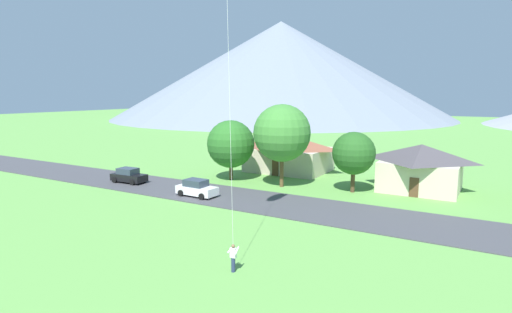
{
  "coord_description": "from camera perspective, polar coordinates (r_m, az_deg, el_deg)",
  "views": [
    {
      "loc": [
        11.36,
        -5.89,
        10.34
      ],
      "look_at": [
        -1.98,
        17.07,
        6.25
      ],
      "focal_mm": 29.07,
      "sensor_mm": 36.0,
      "label": 1
    }
  ],
  "objects": [
    {
      "name": "tree_near_left",
      "position": [
        45.39,
        3.6,
        3.23
      ],
      "size": [
        6.31,
        6.31,
        9.16
      ],
      "color": "brown",
      "rests_on": "ground"
    },
    {
      "name": "parked_car_white_mid_west",
      "position": [
        42.07,
        -8.16,
        -4.35
      ],
      "size": [
        4.26,
        2.19,
        1.68
      ],
      "color": "white",
      "rests_on": "road_strip"
    },
    {
      "name": "tree_right_of_center",
      "position": [
        49.29,
        -3.5,
        1.72
      ],
      "size": [
        5.67,
        5.67,
        7.17
      ],
      "color": "#4C3823",
      "rests_on": "ground"
    },
    {
      "name": "mountain_west_ridge",
      "position": [
        176.0,
        3.43,
        11.76
      ],
      "size": [
        137.51,
        137.51,
        39.3
      ],
      "primitive_type": "cone",
      "color": "slate",
      "rests_on": "ground"
    },
    {
      "name": "tree_center",
      "position": [
        44.15,
        13.3,
        0.43
      ],
      "size": [
        4.47,
        4.47,
        6.38
      ],
      "color": "#4C3823",
      "rests_on": "ground"
    },
    {
      "name": "house_leftmost",
      "position": [
        55.24,
        4.53,
        0.57
      ],
      "size": [
        10.8,
        8.35,
        4.83
      ],
      "color": "beige",
      "rests_on": "ground"
    },
    {
      "name": "road_strip",
      "position": [
        36.95,
        11.12,
        -7.6
      ],
      "size": [
        160.0,
        7.68,
        0.08
      ],
      "primitive_type": "cube",
      "color": "#424247",
      "rests_on": "ground"
    },
    {
      "name": "parked_car_black_west_end",
      "position": [
        50.07,
        -17.11,
        -2.55
      ],
      "size": [
        4.28,
        2.24,
        1.68
      ],
      "color": "black",
      "rests_on": "road_strip"
    },
    {
      "name": "house_left_center",
      "position": [
        47.56,
        21.72,
        -1.29
      ],
      "size": [
        8.45,
        7.85,
        4.95
      ],
      "color": "beige",
      "rests_on": "ground"
    }
  ]
}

